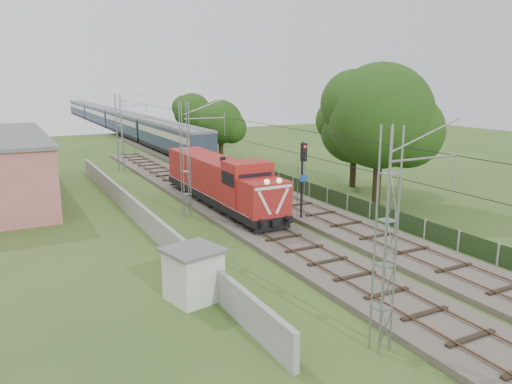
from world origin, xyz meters
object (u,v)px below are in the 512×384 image
locomotive (221,181)px  coach_rake (114,118)px  signal_post (303,168)px  relay_hut (193,274)px

locomotive → coach_rake: locomotive is taller
locomotive → coach_rake: bearing=85.2°
coach_rake → signal_post: signal_post is taller
locomotive → coach_rake: size_ratio=0.18×
coach_rake → signal_post: bearing=-91.4°
relay_hut → coach_rake: bearing=80.4°
locomotive → signal_post: (3.38, -5.84, 1.59)m
signal_post → relay_hut: 13.67m
coach_rake → relay_hut: coach_rake is taller
relay_hut → signal_post: bearing=36.6°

